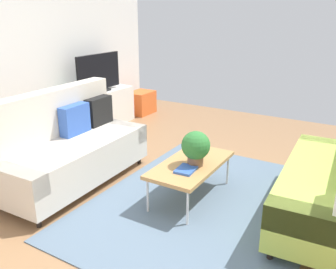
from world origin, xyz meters
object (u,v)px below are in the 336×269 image
(couch_beige, at_px, (69,147))
(table_book_0, at_px, (186,170))
(coffee_table, at_px, (191,165))
(tv, at_px, (99,74))
(vase_0, at_px, (72,93))
(tv_console, at_px, (100,109))
(potted_plant, at_px, (196,147))
(bottle_2, at_px, (93,88))
(storage_trunk, at_px, (141,102))
(bottle_0, at_px, (85,89))
(bottle_1, at_px, (89,89))

(couch_beige, distance_m, table_book_0, 1.48)
(coffee_table, relative_size, tv, 1.10)
(couch_beige, height_order, vase_0, couch_beige)
(tv_console, relative_size, potted_plant, 3.74)
(couch_beige, height_order, bottle_2, couch_beige)
(tv_console, xyz_separation_m, tv, (0.00, -0.02, 0.63))
(storage_trunk, bearing_deg, bottle_0, 177.68)
(coffee_table, distance_m, potted_plant, 0.24)
(table_book_0, distance_m, bottle_1, 2.91)
(coffee_table, xyz_separation_m, tv_console, (1.44, 2.55, -0.07))
(bottle_0, relative_size, bottle_1, 1.22)
(bottle_1, bearing_deg, bottle_2, 0.00)
(tv_console, xyz_separation_m, table_book_0, (-1.64, -2.60, 0.11))
(coffee_table, bearing_deg, potted_plant, -113.04)
(potted_plant, bearing_deg, table_book_0, 174.52)
(storage_trunk, relative_size, potted_plant, 1.39)
(vase_0, bearing_deg, bottle_2, -12.57)
(table_book_0, bearing_deg, bottle_1, 61.93)
(table_book_0, height_order, bottle_0, bottle_0)
(tv, distance_m, bottle_0, 0.43)
(tv, height_order, table_book_0, tv)
(vase_0, distance_m, bottle_1, 0.31)
(tv, xyz_separation_m, bottle_0, (-0.38, -0.02, -0.20))
(couch_beige, relative_size, bottle_0, 8.64)
(table_book_0, relative_size, vase_0, 1.44)
(couch_beige, xyz_separation_m, table_book_0, (0.18, -1.47, -0.01))
(couch_beige, xyz_separation_m, vase_0, (1.25, 1.18, 0.28))
(tv_console, relative_size, storage_trunk, 2.69)
(table_book_0, xyz_separation_m, bottle_0, (1.26, 2.56, 0.32))
(coffee_table, distance_m, tv_console, 2.93)
(couch_beige, distance_m, coffee_table, 1.47)
(bottle_0, bearing_deg, coffee_table, -112.91)
(bottle_2, bearing_deg, coffee_table, -116.74)
(tv_console, relative_size, bottle_2, 7.23)
(vase_0, relative_size, bottle_2, 0.86)
(table_book_0, bearing_deg, storage_trunk, 42.31)
(tv, distance_m, vase_0, 0.63)
(vase_0, bearing_deg, potted_plant, -108.43)
(potted_plant, bearing_deg, storage_trunk, 44.39)
(bottle_0, bearing_deg, tv, 3.01)
(storage_trunk, bearing_deg, bottle_2, 177.31)
(tv_console, xyz_separation_m, bottle_2, (-0.18, -0.04, 0.42))
(coffee_table, relative_size, bottle_0, 4.93)
(couch_beige, height_order, bottle_1, couch_beige)
(couch_beige, height_order, table_book_0, couch_beige)
(tv_console, relative_size, tv, 1.40)
(vase_0, bearing_deg, tv, -6.88)
(tv, distance_m, potted_plant, 3.00)
(vase_0, height_order, bottle_0, bottle_0)
(coffee_table, relative_size, storage_trunk, 2.12)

